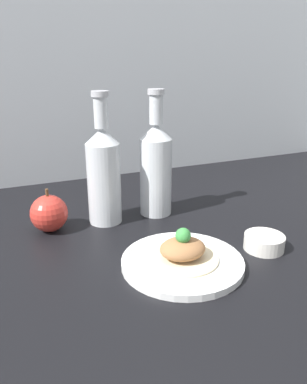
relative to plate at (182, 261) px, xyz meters
The scene contains 8 objects.
ground_plane 8.84cm from the plate, 77.09° to the left, with size 180.00×110.00×4.00cm, color black.
wall_backsplash 73.06cm from the plate, 88.26° to the left, with size 180.00×3.00×80.00cm.
plate is the anchor object (origin of this frame).
plated_food 2.46cm from the plate, 90.00° to the right, with size 13.48×13.48×6.35cm.
cider_bottle_left 28.67cm from the plate, 106.62° to the left, with size 7.75×7.75×30.27cm.
cider_bottle_right 28.20cm from the plate, 77.77° to the left, with size 7.75×7.75×30.27cm.
apple 32.72cm from the plate, 129.07° to the left, with size 8.33×8.33×9.92cm.
dipping_bowl 18.29cm from the plate, ahead, with size 8.12×8.12×3.07cm.
Camera 1 is at (-30.98, -62.74, 37.01)cm, focal length 35.00 mm.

